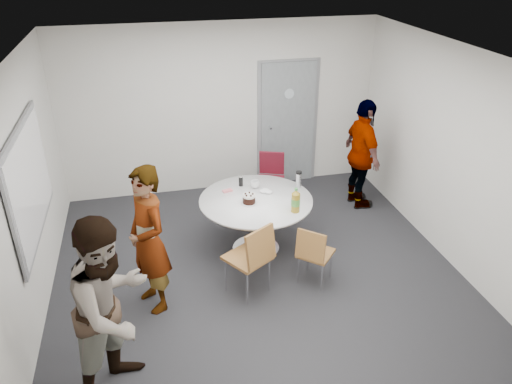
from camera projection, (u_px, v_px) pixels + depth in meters
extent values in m
plane|color=black|center=(257.00, 272.00, 6.34)|extent=(5.00, 5.00, 0.00)
plane|color=silver|center=(257.00, 57.00, 5.09)|extent=(5.00, 5.00, 0.00)
plane|color=silver|center=(221.00, 109.00, 7.88)|extent=(5.00, 0.00, 5.00)
plane|color=silver|center=(25.00, 199.00, 5.21)|extent=(0.00, 5.00, 5.00)
plane|color=silver|center=(452.00, 156.00, 6.22)|extent=(0.00, 5.00, 5.00)
plane|color=silver|center=(337.00, 323.00, 3.55)|extent=(5.00, 0.00, 5.00)
cube|color=slate|center=(288.00, 124.00, 8.22)|extent=(0.90, 0.05, 2.05)
cube|color=gray|center=(287.00, 124.00, 8.24)|extent=(1.02, 0.04, 2.12)
cylinder|color=#B2BFC6|center=(289.00, 94.00, 7.95)|extent=(0.16, 0.01, 0.16)
cylinder|color=silver|center=(270.00, 127.00, 8.11)|extent=(0.04, 0.14, 0.04)
cube|color=gray|center=(29.00, 182.00, 5.34)|extent=(0.03, 1.90, 1.25)
cube|color=white|center=(31.00, 182.00, 5.35)|extent=(0.01, 1.78, 1.13)
cylinder|color=white|center=(256.00, 200.00, 6.45)|extent=(1.47, 1.47, 0.03)
cylinder|color=silver|center=(256.00, 225.00, 6.63)|extent=(0.09, 0.09, 0.72)
cylinder|color=silver|center=(256.00, 248.00, 6.79)|extent=(0.63, 0.63, 0.02)
cylinder|color=white|center=(249.00, 203.00, 6.35)|extent=(0.22, 0.22, 0.01)
cylinder|color=black|center=(249.00, 200.00, 6.33)|extent=(0.16, 0.16, 0.09)
cylinder|color=silver|center=(249.00, 196.00, 6.30)|extent=(0.17, 0.17, 0.02)
cylinder|color=olive|center=(296.00, 203.00, 6.10)|extent=(0.11, 0.11, 0.25)
cylinder|color=#4D933A|center=(296.00, 202.00, 6.10)|extent=(0.11, 0.11, 0.09)
cone|color=olive|center=(296.00, 192.00, 6.03)|extent=(0.10, 0.10, 0.05)
cylinder|color=#408E42|center=(296.00, 189.00, 6.02)|extent=(0.04, 0.04, 0.03)
imported|color=white|center=(255.00, 184.00, 6.72)|extent=(0.17, 0.17, 0.10)
cylinder|color=black|center=(241.00, 181.00, 6.76)|extent=(0.06, 0.06, 0.13)
cylinder|color=silver|center=(299.00, 180.00, 6.71)|extent=(0.08, 0.08, 0.20)
cylinder|color=black|center=(299.00, 173.00, 6.65)|extent=(0.08, 0.08, 0.03)
cube|color=#DF6F77|center=(227.00, 191.00, 6.63)|extent=(0.14, 0.10, 0.02)
ellipsoid|color=white|center=(266.00, 191.00, 6.60)|extent=(0.21, 0.21, 0.03)
cube|color=brown|center=(247.00, 258.00, 5.78)|extent=(0.62, 0.62, 0.04)
cube|color=brown|center=(261.00, 247.00, 5.54)|extent=(0.41, 0.31, 0.43)
cylinder|color=silver|center=(247.00, 262.00, 6.12)|extent=(0.02, 0.02, 0.48)
cylinder|color=silver|center=(226.00, 275.00, 5.89)|extent=(0.02, 0.02, 0.48)
cylinder|color=silver|center=(269.00, 274.00, 5.89)|extent=(0.02, 0.02, 0.48)
cylinder|color=silver|center=(247.00, 288.00, 5.66)|extent=(0.02, 0.02, 0.48)
cube|color=brown|center=(316.00, 253.00, 6.00)|extent=(0.53, 0.53, 0.03)
cube|color=brown|center=(311.00, 246.00, 5.76)|extent=(0.32, 0.30, 0.36)
cylinder|color=silver|center=(331.00, 264.00, 6.14)|extent=(0.02, 0.02, 0.40)
cylinder|color=silver|center=(308.00, 257.00, 6.27)|extent=(0.02, 0.02, 0.40)
cylinder|color=silver|center=(322.00, 277.00, 5.91)|extent=(0.02, 0.02, 0.40)
cylinder|color=silver|center=(298.00, 270.00, 6.04)|extent=(0.02, 0.02, 0.40)
cube|color=maroon|center=(270.00, 181.00, 7.67)|extent=(0.52, 0.52, 0.03)
cube|color=maroon|center=(272.00, 163.00, 7.74)|extent=(0.39, 0.22, 0.39)
cylinder|color=silver|center=(258.00, 198.00, 7.65)|extent=(0.02, 0.02, 0.43)
cylinder|color=silver|center=(279.00, 199.00, 7.61)|extent=(0.02, 0.02, 0.43)
cylinder|color=silver|center=(261.00, 188.00, 7.94)|extent=(0.02, 0.02, 0.43)
cylinder|color=silver|center=(281.00, 189.00, 7.90)|extent=(0.02, 0.02, 0.43)
imported|color=#A5C6EA|center=(148.00, 240.00, 5.40)|extent=(0.64, 0.74, 1.73)
imported|color=white|center=(112.00, 309.00, 4.35)|extent=(1.09, 1.12, 1.82)
imported|color=black|center=(362.00, 155.00, 7.52)|extent=(0.44, 1.01, 1.71)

